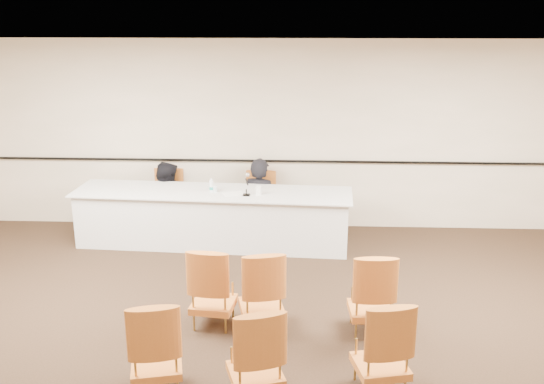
% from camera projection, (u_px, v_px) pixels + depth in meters
% --- Properties ---
extents(floor, '(10.00, 10.00, 0.00)m').
position_uv_depth(floor, '(271.00, 359.00, 6.18)').
color(floor, black).
rests_on(floor, ground).
extents(ceiling, '(10.00, 10.00, 0.00)m').
position_uv_depth(ceiling, '(270.00, 60.00, 5.31)').
color(ceiling, silver).
rests_on(ceiling, ground).
extents(wall_back, '(10.00, 0.04, 3.00)m').
position_uv_depth(wall_back, '(283.00, 136.00, 9.57)').
color(wall_back, beige).
rests_on(wall_back, ground).
extents(wall_rail, '(9.80, 0.04, 0.03)m').
position_uv_depth(wall_rail, '(283.00, 161.00, 9.65)').
color(wall_rail, black).
rests_on(wall_rail, wall_back).
extents(panel_table, '(4.18, 1.18, 0.83)m').
position_uv_depth(panel_table, '(213.00, 218.00, 9.10)').
color(panel_table, silver).
rests_on(panel_table, ground).
extents(panelist_main, '(0.70, 0.58, 1.67)m').
position_uv_depth(panelist_main, '(260.00, 209.00, 9.62)').
color(panelist_main, black).
rests_on(panelist_main, ground).
extents(panelist_main_chair, '(0.53, 0.53, 0.95)m').
position_uv_depth(panelist_main_chair, '(260.00, 203.00, 9.59)').
color(panelist_main_chair, '#B45D20').
rests_on(panelist_main_chair, ground).
extents(panelist_second, '(0.94, 0.84, 1.60)m').
position_uv_depth(panelist_second, '(167.00, 210.00, 9.79)').
color(panelist_second, black).
rests_on(panelist_second, ground).
extents(panelist_second_chair, '(0.53, 0.53, 0.95)m').
position_uv_depth(panelist_second_chair, '(167.00, 200.00, 9.74)').
color(panelist_second_chair, '#B45D20').
rests_on(panelist_second_chair, ground).
extents(papers, '(0.36, 0.31, 0.00)m').
position_uv_depth(papers, '(233.00, 194.00, 8.86)').
color(papers, white).
rests_on(papers, panel_table).
extents(microphone, '(0.12, 0.22, 0.30)m').
position_uv_depth(microphone, '(246.00, 186.00, 8.74)').
color(microphone, black).
rests_on(microphone, panel_table).
extents(water_bottle, '(0.08, 0.08, 0.21)m').
position_uv_depth(water_bottle, '(211.00, 185.00, 8.93)').
color(water_bottle, teal).
rests_on(water_bottle, panel_table).
extents(drinking_glass, '(0.07, 0.07, 0.10)m').
position_uv_depth(drinking_glass, '(215.00, 189.00, 8.94)').
color(drinking_glass, silver).
rests_on(drinking_glass, panel_table).
extents(coffee_cup, '(0.09, 0.09, 0.13)m').
position_uv_depth(coffee_cup, '(258.00, 190.00, 8.81)').
color(coffee_cup, white).
rests_on(coffee_cup, panel_table).
extents(aud_chair_front_left, '(0.56, 0.56, 0.95)m').
position_uv_depth(aud_chair_front_left, '(213.00, 286.00, 6.73)').
color(aud_chair_front_left, '#B45D20').
rests_on(aud_chair_front_left, ground).
extents(aud_chair_front_mid, '(0.60, 0.60, 0.95)m').
position_uv_depth(aud_chair_front_mid, '(261.00, 289.00, 6.66)').
color(aud_chair_front_mid, '#B45D20').
rests_on(aud_chair_front_mid, ground).
extents(aud_chair_front_right, '(0.53, 0.53, 0.95)m').
position_uv_depth(aud_chair_front_right, '(371.00, 292.00, 6.59)').
color(aud_chair_front_right, '#B45D20').
rests_on(aud_chair_front_right, ground).
extents(aud_chair_back_left, '(0.60, 0.60, 0.95)m').
position_uv_depth(aud_chair_back_left, '(155.00, 345.00, 5.55)').
color(aud_chair_back_left, '#B45D20').
rests_on(aud_chair_back_left, ground).
extents(aud_chair_back_mid, '(0.63, 0.63, 0.95)m').
position_uv_depth(aud_chair_back_mid, '(255.00, 352.00, 5.43)').
color(aud_chair_back_mid, '#B45D20').
rests_on(aud_chair_back_mid, ground).
extents(aud_chair_back_right, '(0.60, 0.60, 0.95)m').
position_uv_depth(aud_chair_back_right, '(381.00, 344.00, 5.56)').
color(aud_chair_back_right, '#B45D20').
rests_on(aud_chair_back_right, ground).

